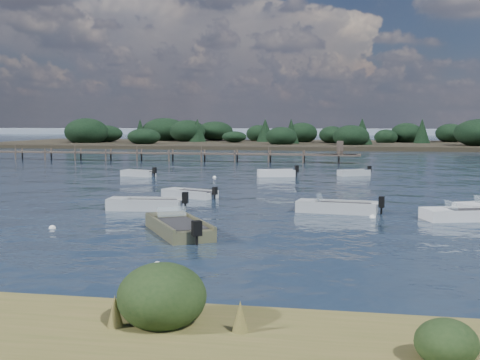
% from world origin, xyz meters
% --- Properties ---
extents(ground, '(400.00, 400.00, 0.00)m').
position_xyz_m(ground, '(0.00, 60.00, 0.00)').
color(ground, '#152131').
rests_on(ground, ground).
extents(shore_lip, '(160.00, 0.60, 0.30)m').
position_xyz_m(shore_lip, '(0.00, -12.20, 0.00)').
color(shore_lip, black).
rests_on(shore_lip, ground).
extents(tender_far_white, '(3.83, 2.22, 1.29)m').
position_xyz_m(tender_far_white, '(-1.37, 28.19, 0.18)').
color(tender_far_white, silver).
rests_on(tender_far_white, ground).
extents(dinghy_extra_a, '(4.60, 1.88, 1.31)m').
position_xyz_m(dinghy_extra_a, '(-6.07, 5.86, 0.18)').
color(dinghy_extra_a, '#A3A8AA').
rests_on(dinghy_extra_a, ground).
extents(dinghy_extra_b, '(4.79, 2.04, 1.30)m').
position_xyz_m(dinghy_extra_b, '(4.62, 6.81, 0.17)').
color(dinghy_extra_b, '#A3A8AA').
rests_on(dinghy_extra_b, ground).
extents(tender_far_grey, '(3.58, 2.03, 1.13)m').
position_xyz_m(tender_far_grey, '(-13.89, 26.17, 0.16)').
color(tender_far_grey, '#A3A8AA').
rests_on(tender_far_grey, ground).
extents(dinghy_mid_grey, '(4.05, 2.74, 1.02)m').
position_xyz_m(dinghy_mid_grey, '(-5.11, 11.89, 0.14)').
color(dinghy_mid_grey, '#A3A8AA').
rests_on(dinghy_mid_grey, ground).
extents(tender_far_grey_b, '(3.20, 2.47, 1.12)m').
position_xyz_m(tender_far_grey_b, '(5.62, 30.40, 0.16)').
color(tender_far_grey_b, '#A3A8AA').
rests_on(tender_far_grey_b, ground).
extents(dinghy_mid_white_a, '(5.21, 3.11, 1.20)m').
position_xyz_m(dinghy_mid_white_a, '(11.36, 5.59, 0.16)').
color(dinghy_mid_white_a, silver).
rests_on(dinghy_mid_white_a, ground).
extents(dinghy_near_olive, '(4.25, 5.27, 1.33)m').
position_xyz_m(dinghy_near_olive, '(-2.15, -0.83, 0.17)').
color(dinghy_near_olive, brown).
rests_on(dinghy_near_olive, ground).
extents(buoy_a, '(0.32, 0.32, 0.32)m').
position_xyz_m(buoy_a, '(-1.12, -6.85, 0.00)').
color(buoy_a, white).
rests_on(buoy_a, ground).
extents(buoy_b, '(0.32, 0.32, 0.32)m').
position_xyz_m(buoy_b, '(6.51, 5.35, 0.00)').
color(buoy_b, white).
rests_on(buoy_b, ground).
extents(buoy_c, '(0.32, 0.32, 0.32)m').
position_xyz_m(buoy_c, '(-9.06, 8.36, 0.00)').
color(buoy_c, white).
rests_on(buoy_c, ground).
extents(buoy_e, '(0.32, 0.32, 0.32)m').
position_xyz_m(buoy_e, '(-0.17, 30.89, 0.00)').
color(buoy_e, white).
rests_on(buoy_e, ground).
extents(buoy_extra_a, '(0.32, 0.32, 0.32)m').
position_xyz_m(buoy_extra_a, '(-6.72, 26.25, 0.00)').
color(buoy_extra_a, white).
rests_on(buoy_extra_a, ground).
extents(buoy_extra_b, '(0.32, 0.32, 0.32)m').
position_xyz_m(buoy_extra_b, '(-8.27, -0.70, 0.00)').
color(buoy_extra_b, white).
rests_on(buoy_extra_b, ground).
extents(jetty, '(64.50, 3.20, 3.40)m').
position_xyz_m(jetty, '(-21.74, 47.99, 0.98)').
color(jetty, '#4C4037').
rests_on(jetty, ground).
extents(far_headland, '(190.00, 40.00, 5.80)m').
position_xyz_m(far_headland, '(25.00, 100.00, 1.96)').
color(far_headland, black).
rests_on(far_headland, ground).
extents(distant_haze, '(280.00, 20.00, 2.40)m').
position_xyz_m(distant_haze, '(-90.00, 230.00, 0.00)').
color(distant_haze, '#818FA0').
rests_on(distant_haze, ground).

